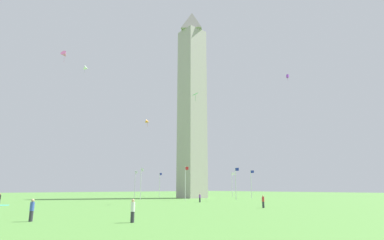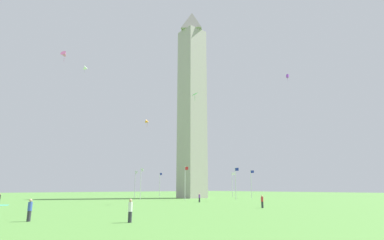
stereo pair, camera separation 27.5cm
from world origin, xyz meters
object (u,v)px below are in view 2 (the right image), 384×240
flagpole_ne (251,182)px  person_white_shirt (130,211)px  flagpole_w (141,182)px  kite_white_delta (84,68)px  flagpole_nw (185,181)px  person_blue_shirt (30,210)px  flagpole_e (232,183)px  kite_orange_delta (147,122)px  flagpole_s (160,183)px  person_red_shirt (262,202)px  person_purple_shirt (199,198)px  kite_pink_delta (64,55)px  kite_purple_box (287,76)px  picnic_blanket_near_first_person (3,205)px  flagpole_se (197,183)px  obelisk_monument (192,99)px  flagpole_n (236,182)px  flagpole_sw (135,183)px  kite_green_diamond (195,94)px

flagpole_ne → person_white_shirt: size_ratio=4.04×
flagpole_w → kite_white_delta: (0.59, -15.06, 23.51)m
flagpole_nw → person_blue_shirt: 41.25m
flagpole_e → kite_orange_delta: bearing=-83.1°
flagpole_s → flagpole_nw: (25.93, -10.74, 0.00)m
person_red_shirt → kite_orange_delta: kite_orange_delta is taller
person_purple_shirt → kite_white_delta: bearing=80.6°
person_red_shirt → person_white_shirt: person_white_shirt is taller
person_blue_shirt → person_white_shirt: (5.72, 5.78, 0.01)m
kite_pink_delta → kite_purple_box: 51.38m
flagpole_ne → picnic_blanket_near_first_person: bearing=-94.5°
flagpole_se → flagpole_s: size_ratio=1.00×
flagpole_w → kite_orange_delta: kite_orange_delta is taller
flagpole_e → flagpole_s: bearing=-135.0°
flagpole_e → kite_pink_delta: bearing=-94.6°
kite_orange_delta → picnic_blanket_near_first_person: (2.73, -26.32, -17.17)m
flagpole_ne → flagpole_nw: size_ratio=1.00×
obelisk_monument → kite_purple_box: bearing=22.1°
flagpole_w → kite_pink_delta: size_ratio=2.73×
person_white_shirt → person_red_shirt: bearing=-50.6°
flagpole_ne → picnic_blanket_near_first_person: 53.66m
flagpole_se → picnic_blanket_near_first_person: size_ratio=3.92×
person_white_shirt → kite_pink_delta: size_ratio=0.68×
person_purple_shirt → kite_white_delta: 36.19m
flagpole_e → kite_orange_delta: (3.80, -31.49, 13.27)m
kite_pink_delta → flagpole_ne: bearing=71.6°
flagpole_s → flagpole_w: bearing=-45.0°
person_blue_shirt → person_white_shirt: size_ratio=0.99×
obelisk_monument → kite_orange_delta: bearing=-76.7°
person_red_shirt → flagpole_se: bearing=-28.3°
flagpole_n → kite_purple_box: kite_purple_box is taller
flagpole_s → picnic_blanket_near_first_person: (21.72, -42.61, -3.89)m
flagpole_w → person_white_shirt: size_ratio=4.04×
flagpole_se → flagpole_nw: (21.48, -21.48, 0.00)m
flagpole_nw → kite_orange_delta: kite_orange_delta is taller
flagpole_e → flagpole_nw: 28.07m
flagpole_e → flagpole_sw: size_ratio=1.00×
person_white_shirt → flagpole_ne: bearing=-31.2°
flagpole_e → flagpole_nw: same height
flagpole_sw → person_white_shirt: (50.49, -28.13, -3.03)m
kite_white_delta → flagpole_ne: bearing=76.1°
flagpole_ne → person_red_shirt: 37.70m
flagpole_nw → kite_green_diamond: bearing=-30.9°
person_red_shirt → kite_purple_box: size_ratio=0.97×
kite_purple_box → kite_white_delta: bearing=-120.2°
person_purple_shirt → person_blue_shirt: 34.68m
kite_green_diamond → obelisk_monument: bearing=141.6°
flagpole_sw → flagpole_s: bearing=112.5°
flagpole_n → flagpole_sw: size_ratio=1.00×
person_blue_shirt → kite_orange_delta: size_ratio=1.05×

